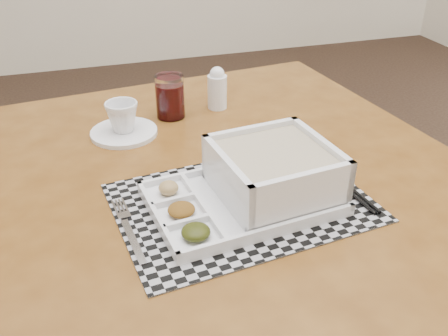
{
  "coord_description": "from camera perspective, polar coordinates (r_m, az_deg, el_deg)",
  "views": [
    {
      "loc": [
        -0.56,
        -1.3,
        1.28
      ],
      "look_at": [
        -0.33,
        -0.56,
        0.82
      ],
      "focal_mm": 40.0,
      "sensor_mm": 36.0,
      "label": 1
    }
  ],
  "objects": [
    {
      "name": "serving_tray",
      "position": [
        0.88,
        4.79,
        -1.33
      ],
      "size": [
        0.34,
        0.25,
        0.1
      ],
      "color": "white",
      "rests_on": "placemat"
    },
    {
      "name": "saucer",
      "position": [
        1.15,
        -11.36,
        4.01
      ],
      "size": [
        0.15,
        0.15,
        0.01
      ],
      "primitive_type": "cylinder",
      "color": "white",
      "rests_on": "dining_table"
    },
    {
      "name": "spoon",
      "position": [
        1.01,
        10.86,
        0.27
      ],
      "size": [
        0.04,
        0.18,
        0.01
      ],
      "color": "silver",
      "rests_on": "placemat"
    },
    {
      "name": "chopsticks",
      "position": [
        0.97,
        12.82,
        -1.27
      ],
      "size": [
        0.04,
        0.24,
        0.01
      ],
      "color": "black",
      "rests_on": "placemat"
    },
    {
      "name": "dining_table",
      "position": [
        1.03,
        -1.66,
        -4.32
      ],
      "size": [
        1.14,
        1.14,
        0.77
      ],
      "color": "#532E0F",
      "rests_on": "ground"
    },
    {
      "name": "fork",
      "position": [
        0.84,
        -10.75,
        -6.72
      ],
      "size": [
        0.04,
        0.19,
        0.0
      ],
      "color": "silver",
      "rests_on": "placemat"
    },
    {
      "name": "creamer_bottle",
      "position": [
        1.24,
        -0.78,
        9.07
      ],
      "size": [
        0.05,
        0.05,
        0.11
      ],
      "color": "white",
      "rests_on": "dining_table"
    },
    {
      "name": "placemat",
      "position": [
        0.89,
        2.06,
        -3.96
      ],
      "size": [
        0.47,
        0.36,
        0.0
      ],
      "primitive_type": "cube",
      "rotation": [
        0.0,
        0.0,
        0.11
      ],
      "color": "#97969D",
      "rests_on": "dining_table"
    },
    {
      "name": "floor",
      "position": [
        1.91,
        4.46,
        -11.56
      ],
      "size": [
        5.0,
        5.0,
        0.0
      ],
      "primitive_type": "plane",
      "color": "black",
      "rests_on": "ground"
    },
    {
      "name": "cup",
      "position": [
        1.13,
        -11.55,
        5.77
      ],
      "size": [
        0.09,
        0.09,
        0.07
      ],
      "primitive_type": "imported",
      "rotation": [
        0.0,
        0.0,
        0.32
      ],
      "color": "white",
      "rests_on": "saucer"
    },
    {
      "name": "juice_glass",
      "position": [
        1.2,
        -6.19,
        7.96
      ],
      "size": [
        0.07,
        0.07,
        0.1
      ],
      "color": "white",
      "rests_on": "dining_table"
    }
  ]
}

